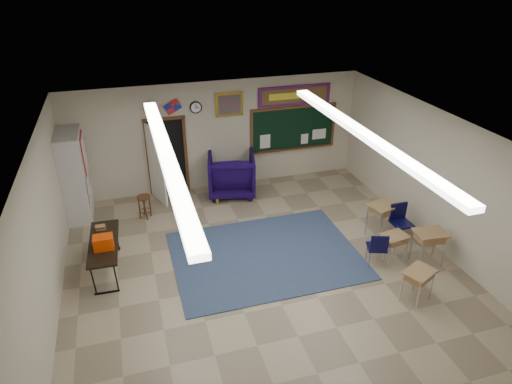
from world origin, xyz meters
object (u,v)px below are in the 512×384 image
object	(u,v)px
folding_table	(106,255)
wooden_stool	(145,207)
student_desk_front_right	(382,218)
wingback_armchair	(231,174)
student_desk_front_left	(393,247)

from	to	relation	value
folding_table	wooden_stool	size ratio (longest dim) A/B	2.90
student_desk_front_right	folding_table	world-z (taller)	folding_table
student_desk_front_right	folding_table	xyz separation A→B (m)	(-6.17, 0.41, -0.07)
wingback_armchair	wooden_stool	distance (m)	2.51
wingback_armchair	student_desk_front_left	size ratio (longest dim) A/B	1.92
student_desk_front_left	wooden_stool	bearing A→B (deg)	136.36
student_desk_front_left	wooden_stool	world-z (taller)	student_desk_front_left
wingback_armchair	student_desk_front_right	bearing A→B (deg)	145.14
wooden_stool	student_desk_front_left	bearing A→B (deg)	-34.89
folding_table	wooden_stool	xyz separation A→B (m)	(0.94, 1.99, -0.08)
folding_table	wooden_stool	distance (m)	2.20
folding_table	wingback_armchair	bearing A→B (deg)	41.05
student_desk_front_left	student_desk_front_right	distance (m)	1.07
student_desk_front_right	wooden_stool	bearing A→B (deg)	137.33
student_desk_front_right	student_desk_front_left	bearing A→B (deg)	-126.25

